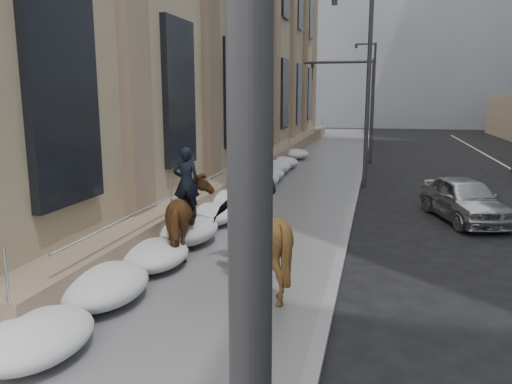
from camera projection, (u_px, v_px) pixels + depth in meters
ground at (178, 317)px, 9.03m from camera, size 140.00×140.00×0.00m
sidewalk at (281, 201)px, 18.55m from camera, size 5.00×80.00×0.12m
curb at (353, 205)px, 17.95m from camera, size 0.24×80.00×0.12m
limestone_building at (223, 4)px, 27.58m from camera, size 6.10×44.00×18.00m
bg_building_mid at (388, 13)px, 62.63m from camera, size 30.00×12.00×28.00m
bg_building_far at (319, 55)px, 77.17m from camera, size 24.00×12.00×20.00m
streetlight_mid at (365, 80)px, 20.87m from camera, size 1.71×0.24×8.00m
streetlight_far at (372, 87)px, 39.94m from camera, size 1.71×0.24×8.00m
traffic_signal at (356, 94)px, 28.76m from camera, size 4.10×0.22×6.00m
snow_bank at (230, 199)px, 17.00m from camera, size 1.70×18.10×0.76m
mounted_horse_left at (190, 214)px, 11.98m from camera, size 1.51×2.41×2.61m
mounted_horse_right at (257, 231)px, 9.97m from camera, size 1.70×1.91×2.71m
pedestrian at (236, 220)px, 11.73m from camera, size 1.18×0.81×1.85m
car_silver at (464, 199)px, 15.82m from camera, size 2.72×4.41×1.40m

